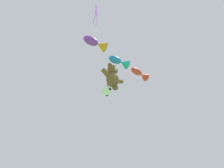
{
  "coord_description": "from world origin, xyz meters",
  "views": [
    {
      "loc": [
        -6.33,
        -3.98,
        1.18
      ],
      "look_at": [
        0.62,
        3.0,
        8.44
      ],
      "focal_mm": 28.0,
      "sensor_mm": 36.0,
      "label": 1
    }
  ],
  "objects_px": {
    "fish_kite_crimson": "(140,74)",
    "fish_kite_violet": "(96,43)",
    "teddy_bear_kite": "(113,76)",
    "diamond_kite": "(96,12)",
    "soccer_ball_kite": "(107,90)",
    "fish_kite_cobalt": "(120,62)"
  },
  "relations": [
    {
      "from": "fish_kite_violet",
      "to": "fish_kite_crimson",
      "type": "bearing_deg",
      "value": -7.91
    },
    {
      "from": "teddy_bear_kite",
      "to": "fish_kite_violet",
      "type": "height_order",
      "value": "fish_kite_violet"
    },
    {
      "from": "fish_kite_cobalt",
      "to": "fish_kite_violet",
      "type": "distance_m",
      "value": 2.25
    },
    {
      "from": "teddy_bear_kite",
      "to": "fish_kite_crimson",
      "type": "relative_size",
      "value": 1.25
    },
    {
      "from": "fish_kite_crimson",
      "to": "diamond_kite",
      "type": "bearing_deg",
      "value": -178.32
    },
    {
      "from": "soccer_ball_kite",
      "to": "fish_kite_violet",
      "type": "relative_size",
      "value": 0.41
    },
    {
      "from": "fish_kite_crimson",
      "to": "fish_kite_cobalt",
      "type": "relative_size",
      "value": 1.02
    },
    {
      "from": "fish_kite_cobalt",
      "to": "soccer_ball_kite",
      "type": "bearing_deg",
      "value": 112.02
    },
    {
      "from": "soccer_ball_kite",
      "to": "diamond_kite",
      "type": "relative_size",
      "value": 0.34
    },
    {
      "from": "fish_kite_violet",
      "to": "soccer_ball_kite",
      "type": "bearing_deg",
      "value": 19.76
    },
    {
      "from": "teddy_bear_kite",
      "to": "diamond_kite",
      "type": "bearing_deg",
      "value": -158.28
    },
    {
      "from": "soccer_ball_kite",
      "to": "fish_kite_cobalt",
      "type": "bearing_deg",
      "value": -67.98
    },
    {
      "from": "diamond_kite",
      "to": "soccer_ball_kite",
      "type": "bearing_deg",
      "value": 28.35
    },
    {
      "from": "fish_kite_crimson",
      "to": "fish_kite_cobalt",
      "type": "distance_m",
      "value": 2.25
    },
    {
      "from": "soccer_ball_kite",
      "to": "fish_kite_crimson",
      "type": "distance_m",
      "value": 3.74
    },
    {
      "from": "soccer_ball_kite",
      "to": "fish_kite_violet",
      "type": "height_order",
      "value": "fish_kite_violet"
    },
    {
      "from": "soccer_ball_kite",
      "to": "fish_kite_crimson",
      "type": "height_order",
      "value": "fish_kite_crimson"
    },
    {
      "from": "soccer_ball_kite",
      "to": "fish_kite_crimson",
      "type": "xyz_separation_m",
      "value": [
        2.63,
        -1.23,
        2.36
      ]
    },
    {
      "from": "soccer_ball_kite",
      "to": "fish_kite_crimson",
      "type": "relative_size",
      "value": 0.43
    },
    {
      "from": "teddy_bear_kite",
      "to": "fish_kite_violet",
      "type": "relative_size",
      "value": 1.19
    },
    {
      "from": "fish_kite_crimson",
      "to": "fish_kite_violet",
      "type": "relative_size",
      "value": 0.95
    },
    {
      "from": "teddy_bear_kite",
      "to": "fish_kite_crimson",
      "type": "height_order",
      "value": "fish_kite_crimson"
    }
  ]
}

